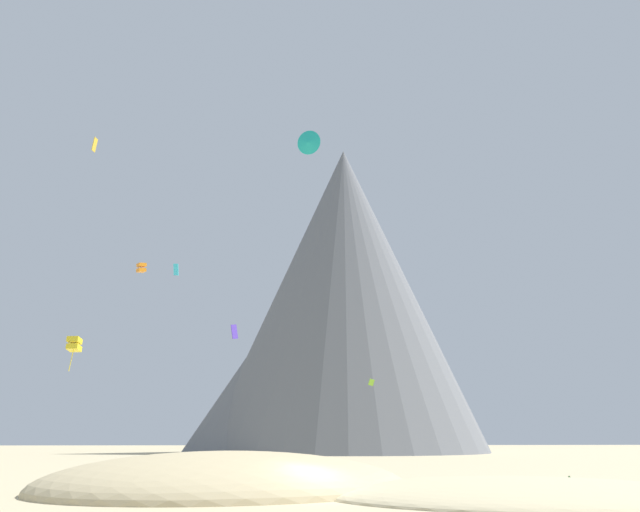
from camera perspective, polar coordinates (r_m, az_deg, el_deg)
ground_plane at (r=35.67m, az=-0.18°, el=-18.38°), size 400.00×400.00×0.00m
dune_foreground_left at (r=41.77m, az=-7.27°, el=-17.59°), size 27.49×26.61×4.16m
dune_foreground_right at (r=38.76m, az=15.47°, el=-17.53°), size 24.66×23.37×1.70m
bush_far_right at (r=39.88m, az=2.87°, el=-17.43°), size 1.92×1.92×0.62m
bush_far_left at (r=50.93m, az=-19.27°, el=-16.02°), size 3.12×3.12×0.41m
bush_near_left at (r=42.19m, az=18.80°, el=-16.38°), size 1.90×1.90×0.86m
bush_scatter_east at (r=53.10m, az=-8.62°, el=-16.23°), size 2.75×2.75×0.89m
bush_ridge_crest at (r=55.33m, az=-11.17°, el=-16.23°), size 1.36×1.36×0.48m
rock_massif at (r=136.30m, az=0.81°, el=-4.71°), size 63.62×57.38×56.83m
kite_yellow_low at (r=79.80m, az=-18.51°, el=-6.51°), size 1.41×1.48×3.53m
kite_cyan_mid at (r=75.63m, az=-11.10°, el=-1.04°), size 0.59×0.80×1.25m
kite_gold_high at (r=70.03m, az=-17.07°, el=8.25°), size 0.38×0.64×1.37m
kite_teal_high at (r=61.35m, az=-0.91°, el=8.81°), size 2.05×1.27×2.04m
kite_indigo_low at (r=73.62m, az=-6.65°, el=-5.85°), size 0.75×0.97×1.55m
kite_lime_low at (r=91.83m, az=4.00°, el=-9.75°), size 0.87×0.51×0.90m
kite_orange_mid at (r=93.22m, az=-13.67°, el=-0.89°), size 1.34×1.33×1.17m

